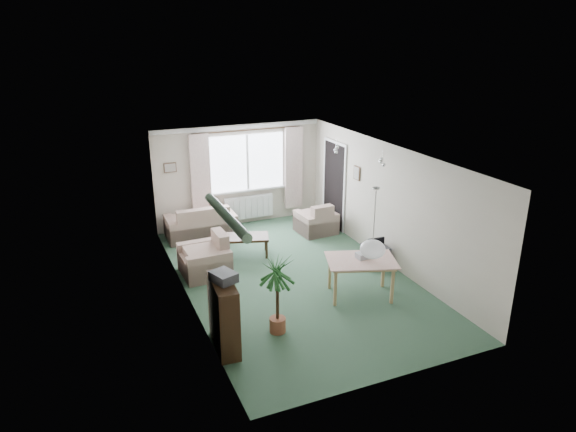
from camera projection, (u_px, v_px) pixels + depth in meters
name	position (u px, v px, depth m)	size (l,w,h in m)	color
ground	(294.00, 278.00, 9.69)	(6.50, 6.50, 0.00)	#32543D
window	(247.00, 162.00, 12.05)	(1.80, 0.03, 1.30)	white
curtain_rod	(247.00, 130.00, 11.72)	(2.60, 0.03, 0.03)	black
curtain_left	(201.00, 178.00, 11.62)	(0.45, 0.08, 2.00)	beige
curtain_right	(294.00, 168.00, 12.47)	(0.45, 0.08, 2.00)	beige
radiator	(249.00, 207.00, 12.39)	(1.20, 0.10, 0.55)	white
doorway	(334.00, 186.00, 11.98)	(0.03, 0.95, 2.00)	black
pendant_lamp	(373.00, 249.00, 7.27)	(0.36, 0.36, 0.36)	white
tinsel_garland	(226.00, 216.00, 6.22)	(1.60, 1.60, 0.12)	#196626
bauble_cluster_a	(336.00, 147.00, 10.19)	(0.20, 0.20, 0.20)	silver
bauble_cluster_b	(382.00, 159.00, 9.27)	(0.20, 0.20, 0.20)	silver
wall_picture_back	(170.00, 168.00, 11.37)	(0.28, 0.03, 0.22)	brown
wall_picture_right	(357.00, 173.00, 10.93)	(0.03, 0.24, 0.30)	brown
sofa	(201.00, 221.00, 11.53)	(1.53, 0.81, 0.76)	beige
armchair_corner	(316.00, 218.00, 11.79)	(0.81, 0.77, 0.72)	beige
armchair_left	(204.00, 255.00, 9.73)	(0.90, 0.86, 0.81)	#BCAC8E
coffee_table	(246.00, 245.00, 10.64)	(0.93, 0.52, 0.42)	black
photo_frame	(245.00, 233.00, 10.51)	(0.12, 0.02, 0.16)	brown
bookshelf	(224.00, 315.00, 7.39)	(0.29, 0.88, 1.07)	black
hifi_box	(224.00, 277.00, 7.19)	(0.28, 0.35, 0.14)	#3B3B40
houseplant	(277.00, 295.00, 7.75)	(0.54, 0.54, 1.27)	#1D5622
dining_table	(360.00, 278.00, 8.94)	(1.08, 0.72, 0.67)	tan
gift_box	(364.00, 256.00, 8.87)	(0.25, 0.18, 0.12)	#B9BAC5
tv_cube	(375.00, 256.00, 10.14)	(0.43, 0.47, 0.43)	#403F45
pet_bed	(371.00, 262.00, 10.23)	(0.61, 0.61, 0.12)	navy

